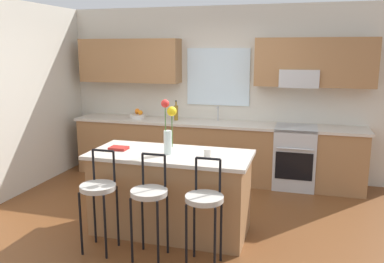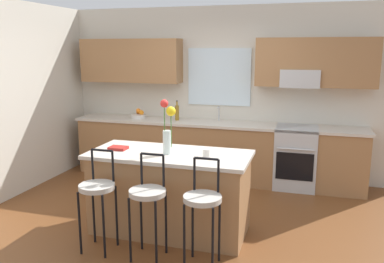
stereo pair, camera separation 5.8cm
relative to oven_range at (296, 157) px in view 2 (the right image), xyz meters
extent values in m
plane|color=brown|center=(-1.25, -1.68, -0.46)|extent=(14.00, 14.00, 0.00)
cube|color=beige|center=(-3.81, -1.38, 0.89)|extent=(0.12, 4.60, 2.70)
cube|color=beige|center=(-1.25, 0.38, 0.89)|extent=(5.60, 0.12, 2.70)
cube|color=#996B42|center=(-2.71, 0.15, 1.39)|extent=(1.69, 0.34, 0.70)
cube|color=#996B42|center=(0.20, 0.15, 1.39)|extent=(1.69, 0.34, 0.70)
cube|color=silver|center=(-1.25, 0.31, 1.14)|extent=(1.02, 0.03, 0.90)
cube|color=#B7BABC|center=(0.00, 0.12, 1.16)|extent=(0.56, 0.36, 0.26)
cube|color=#996B42|center=(-1.25, 0.02, -0.02)|extent=(4.50, 0.60, 0.88)
cube|color=beige|center=(-1.25, 0.02, 0.44)|extent=(4.56, 0.64, 0.04)
cube|color=#B7BABC|center=(-1.22, 0.02, 0.39)|extent=(0.54, 0.38, 0.11)
cylinder|color=#B7BABC|center=(-1.22, 0.18, 0.57)|extent=(0.02, 0.02, 0.22)
cylinder|color=#B7BABC|center=(-1.22, 0.12, 0.68)|extent=(0.02, 0.12, 0.02)
cube|color=#B7BABC|center=(0.00, 0.00, 0.00)|extent=(0.60, 0.60, 0.92)
cube|color=black|center=(0.00, -0.29, -0.06)|extent=(0.52, 0.02, 0.40)
cylinder|color=#B7BABC|center=(0.00, -0.33, 0.20)|extent=(0.50, 0.02, 0.02)
cube|color=#996B42|center=(-1.29, -1.93, -0.02)|extent=(1.70, 0.73, 0.88)
cube|color=beige|center=(-1.29, -1.93, 0.44)|extent=(1.78, 0.81, 0.04)
cylinder|color=black|center=(-1.98, -2.69, -0.13)|extent=(0.02, 0.02, 0.66)
cylinder|color=black|center=(-1.71, -2.69, -0.13)|extent=(0.02, 0.02, 0.66)
cylinder|color=black|center=(-1.98, -2.42, -0.13)|extent=(0.02, 0.02, 0.66)
cylinder|color=black|center=(-1.71, -2.42, -0.13)|extent=(0.02, 0.02, 0.66)
cylinder|color=#B2ADA3|center=(-1.84, -2.56, 0.23)|extent=(0.36, 0.36, 0.05)
cylinder|color=black|center=(-1.96, -2.42, 0.41)|extent=(0.02, 0.02, 0.32)
cylinder|color=black|center=(-1.73, -2.42, 0.41)|extent=(0.02, 0.02, 0.32)
cylinder|color=black|center=(-1.84, -2.42, 0.57)|extent=(0.23, 0.02, 0.02)
cylinder|color=black|center=(-1.43, -2.69, -0.13)|extent=(0.02, 0.02, 0.66)
cylinder|color=black|center=(-1.16, -2.69, -0.13)|extent=(0.02, 0.02, 0.66)
cylinder|color=black|center=(-1.43, -2.42, -0.13)|extent=(0.02, 0.02, 0.66)
cylinder|color=black|center=(-1.16, -2.42, -0.13)|extent=(0.02, 0.02, 0.66)
cylinder|color=#B2ADA3|center=(-1.29, -2.56, 0.23)|extent=(0.36, 0.36, 0.05)
cylinder|color=black|center=(-1.41, -2.42, 0.41)|extent=(0.02, 0.02, 0.32)
cylinder|color=black|center=(-1.18, -2.42, 0.41)|extent=(0.02, 0.02, 0.32)
cylinder|color=black|center=(-1.29, -2.42, 0.57)|extent=(0.23, 0.02, 0.02)
cylinder|color=black|center=(-0.88, -2.69, -0.13)|extent=(0.02, 0.02, 0.66)
cylinder|color=black|center=(-0.61, -2.69, -0.13)|extent=(0.02, 0.02, 0.66)
cylinder|color=black|center=(-0.88, -2.42, -0.13)|extent=(0.02, 0.02, 0.66)
cylinder|color=black|center=(-0.61, -2.42, -0.13)|extent=(0.02, 0.02, 0.66)
cylinder|color=#B2ADA3|center=(-0.74, -2.56, 0.23)|extent=(0.36, 0.36, 0.05)
cylinder|color=black|center=(-0.86, -2.42, 0.41)|extent=(0.02, 0.02, 0.32)
cylinder|color=black|center=(-0.63, -2.42, 0.41)|extent=(0.02, 0.02, 0.32)
cylinder|color=black|center=(-0.74, -2.42, 0.57)|extent=(0.23, 0.02, 0.02)
cylinder|color=silver|center=(-1.30, -1.98, 0.59)|extent=(0.09, 0.09, 0.26)
cylinder|color=#3D722D|center=(-1.25, -1.97, 0.74)|extent=(0.01, 0.01, 0.39)
sphere|color=yellow|center=(-1.25, -1.97, 0.93)|extent=(0.10, 0.10, 0.10)
cylinder|color=#3D722D|center=(-1.32, -1.99, 0.78)|extent=(0.01, 0.01, 0.48)
sphere|color=red|center=(-1.32, -1.99, 1.01)|extent=(0.09, 0.09, 0.09)
cylinder|color=silver|center=(-0.86, -1.99, 0.51)|extent=(0.08, 0.08, 0.09)
cube|color=maroon|center=(-1.90, -1.95, 0.48)|extent=(0.20, 0.15, 0.03)
cylinder|color=silver|center=(-2.54, 0.02, 0.49)|extent=(0.24, 0.24, 0.06)
sphere|color=orange|center=(-2.49, 0.02, 0.56)|extent=(0.08, 0.08, 0.08)
sphere|color=orange|center=(-2.57, 0.07, 0.56)|extent=(0.07, 0.07, 0.07)
sphere|color=orange|center=(-2.54, 0.02, 0.59)|extent=(0.08, 0.08, 0.08)
cylinder|color=olive|center=(-1.87, 0.02, 0.58)|extent=(0.06, 0.06, 0.24)
cylinder|color=olive|center=(-1.87, 0.02, 0.73)|extent=(0.03, 0.03, 0.07)
cylinder|color=black|center=(-1.87, 0.02, 0.77)|extent=(0.03, 0.03, 0.02)
camera|label=1|loc=(0.10, -5.92, 1.58)|focal=37.14mm
camera|label=2|loc=(0.16, -5.91, 1.58)|focal=37.14mm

